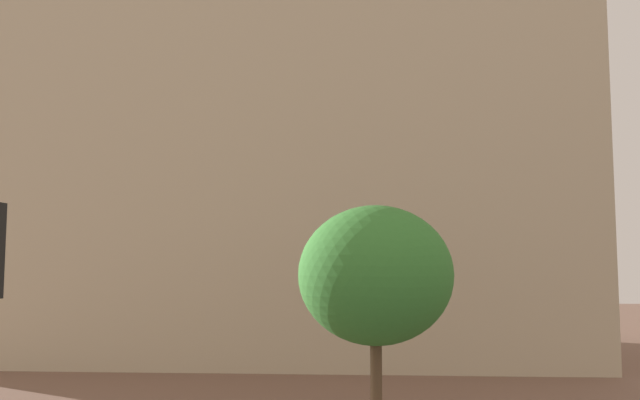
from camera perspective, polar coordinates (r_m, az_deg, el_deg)
The scene contains 2 objects.
landmark_building at distance 33.65m, azimuth -3.84°, elevation 6.89°, with size 28.89×13.48×40.11m.
tree_curb_far at distance 16.35m, azimuth 4.80°, elevation -6.48°, with size 3.80×3.80×5.76m.
Camera 1 is at (0.92, -0.98, 4.38)m, focal length 37.14 mm.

